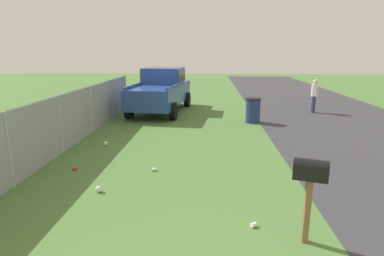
{
  "coord_description": "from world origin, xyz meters",
  "views": [
    {
      "loc": [
        -1.34,
        0.13,
        2.92
      ],
      "look_at": [
        6.18,
        0.56,
        1.07
      ],
      "focal_mm": 29.65,
      "sensor_mm": 36.0,
      "label": 1
    }
  ],
  "objects_px": {
    "pedestrian": "(314,94)",
    "mailbox": "(310,176)",
    "trash_bin": "(253,110)",
    "pickup_truck": "(162,89)"
  },
  "relations": [
    {
      "from": "pedestrian",
      "to": "mailbox",
      "type": "bearing_deg",
      "value": -108.03
    },
    {
      "from": "mailbox",
      "to": "trash_bin",
      "type": "xyz_separation_m",
      "value": [
        8.49,
        -0.28,
        -0.57
      ]
    },
    {
      "from": "pickup_truck",
      "to": "pedestrian",
      "type": "xyz_separation_m",
      "value": [
        0.05,
        -7.32,
        -0.19
      ]
    },
    {
      "from": "mailbox",
      "to": "trash_bin",
      "type": "distance_m",
      "value": 8.51
    },
    {
      "from": "mailbox",
      "to": "pickup_truck",
      "type": "relative_size",
      "value": 0.26
    },
    {
      "from": "pickup_truck",
      "to": "pedestrian",
      "type": "distance_m",
      "value": 7.32
    },
    {
      "from": "pickup_truck",
      "to": "trash_bin",
      "type": "height_order",
      "value": "pickup_truck"
    },
    {
      "from": "trash_bin",
      "to": "pedestrian",
      "type": "xyz_separation_m",
      "value": [
        2.35,
        -3.19,
        0.4
      ]
    },
    {
      "from": "pickup_truck",
      "to": "trash_bin",
      "type": "relative_size",
      "value": 5.16
    },
    {
      "from": "mailbox",
      "to": "pedestrian",
      "type": "relative_size",
      "value": 0.86
    }
  ]
}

